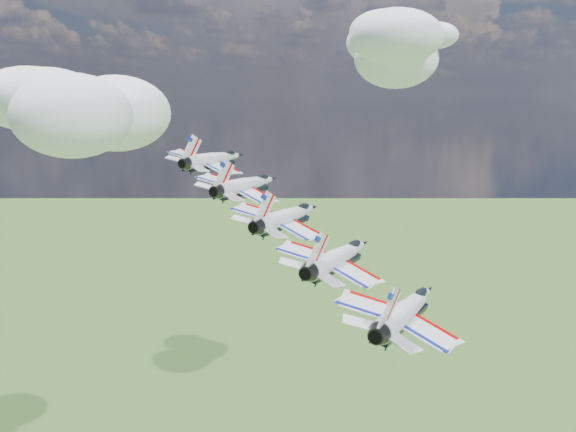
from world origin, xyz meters
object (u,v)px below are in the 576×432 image
(jet_1, at_px, (248,184))
(jet_3, at_px, (339,256))
(jet_0, at_px, (215,159))
(jet_2, at_px, (288,216))
(jet_4, at_px, (407,309))

(jet_1, height_order, jet_3, jet_1)
(jet_0, relative_size, jet_1, 1.00)
(jet_2, bearing_deg, jet_0, 147.99)
(jet_1, bearing_deg, jet_4, -32.01)
(jet_0, xyz_separation_m, jet_4, (34.08, -34.32, -10.58))
(jet_2, bearing_deg, jet_1, 147.99)
(jet_2, xyz_separation_m, jet_3, (8.52, -8.58, -2.65))
(jet_0, height_order, jet_3, jet_0)
(jet_0, bearing_deg, jet_4, -32.01)
(jet_1, bearing_deg, jet_3, -32.01)
(jet_0, xyz_separation_m, jet_1, (8.52, -8.58, -2.65))
(jet_4, bearing_deg, jet_1, 147.99)
(jet_1, distance_m, jet_2, 12.38)
(jet_3, bearing_deg, jet_4, -32.01)
(jet_0, height_order, jet_4, jet_0)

